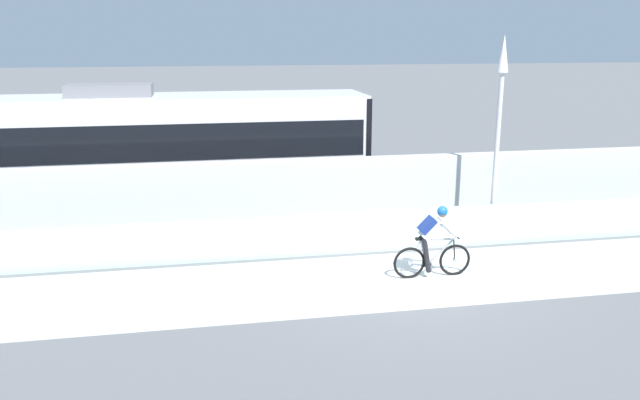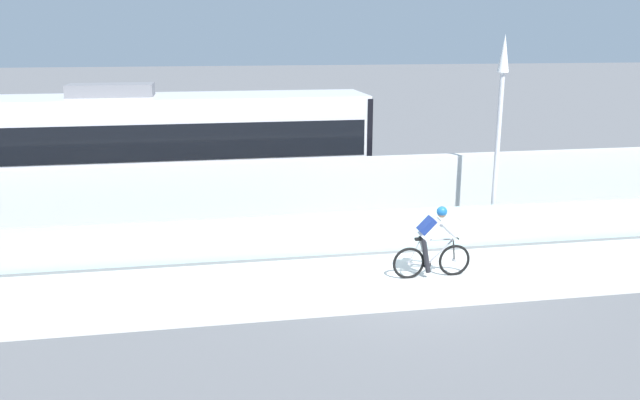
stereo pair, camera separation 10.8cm
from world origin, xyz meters
name	(u,v)px [view 1 (the left image)]	position (x,y,z in m)	size (l,w,h in m)	color
ground_plane	(407,278)	(0.00, 0.00, 0.00)	(200.00, 200.00, 0.00)	slate
bike_path_deck	(407,278)	(0.00, 0.00, 0.01)	(32.00, 3.20, 0.01)	silver
glass_parapet	(384,231)	(0.00, 1.85, 0.53)	(32.00, 0.05, 1.06)	silver
concrete_barrier_wall	(366,194)	(0.00, 3.65, 1.01)	(32.00, 0.36, 2.02)	silver
tram_rail_near	(346,206)	(0.00, 6.13, 0.00)	(32.00, 0.08, 0.01)	#595654
tram_rail_far	(336,195)	(0.00, 7.57, 0.00)	(32.00, 0.08, 0.01)	#595654
tram	(182,147)	(-4.90, 6.85, 1.89)	(11.06, 2.54, 3.81)	silver
cyclist_on_bike	(433,242)	(0.54, 0.00, 0.80)	(1.77, 0.58, 1.61)	black
lamp_post_antenna	(499,114)	(2.95, 2.15, 3.29)	(0.28, 0.28, 5.20)	gray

